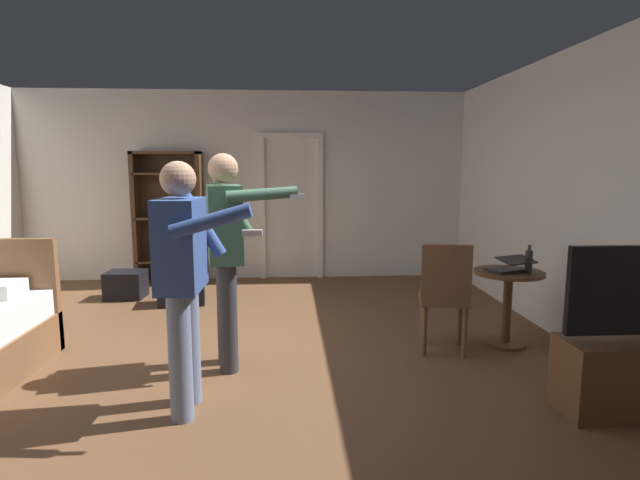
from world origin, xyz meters
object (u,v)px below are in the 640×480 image
object	(u,v)px
bookshelf	(169,212)
person_blue_shirt	(183,269)
suitcase_small	(182,290)
tv_flatscreen	(634,363)
laptop	(510,266)
bottle_on_table	(529,261)
wooden_chair	(445,293)
suitcase_dark	(126,285)
side_table	(508,296)
person_striped_shirt	(227,246)

from	to	relation	value
bookshelf	person_blue_shirt	xyz separation A→B (m)	(1.00, -3.98, -0.03)
suitcase_small	bookshelf	bearing A→B (deg)	100.12
bookshelf	tv_flatscreen	xyz separation A→B (m)	(3.98, -4.20, -0.66)
laptop	bottle_on_table	size ratio (longest dim) A/B	1.66
wooden_chair	suitcase_dark	size ratio (longest dim) A/B	2.17
bookshelf	laptop	size ratio (longest dim) A/B	4.46
side_table	suitcase_dark	world-z (taller)	side_table
person_blue_shirt	person_striped_shirt	bearing A→B (deg)	75.42
bookshelf	wooden_chair	distance (m)	4.34
tv_flatscreen	person_striped_shirt	world-z (taller)	person_striped_shirt
person_striped_shirt	suitcase_small	xyz separation A→B (m)	(-0.80, 2.00, -0.84)
suitcase_dark	wooden_chair	bearing A→B (deg)	-29.94
bookshelf	side_table	xyz separation A→B (m)	(3.69, -2.88, -0.53)
person_striped_shirt	bookshelf	bearing A→B (deg)	110.28
suitcase_dark	suitcase_small	size ratio (longest dim) A/B	0.85
person_blue_shirt	bottle_on_table	bearing A→B (deg)	19.73
bookshelf	suitcase_small	size ratio (longest dim) A/B	3.47
bookshelf	suitcase_dark	size ratio (longest dim) A/B	4.06
bookshelf	suitcase_dark	distance (m)	1.29
bookshelf	wooden_chair	world-z (taller)	bookshelf
tv_flatscreen	person_blue_shirt	xyz separation A→B (m)	(-2.98, 0.22, 0.64)
bottle_on_table	wooden_chair	world-z (taller)	wooden_chair
bottle_on_table	wooden_chair	xyz separation A→B (m)	(-0.79, -0.09, -0.26)
wooden_chair	person_striped_shirt	world-z (taller)	person_striped_shirt
tv_flatscreen	person_striped_shirt	bearing A→B (deg)	160.83
bookshelf	tv_flatscreen	world-z (taller)	bookshelf
suitcase_dark	bottle_on_table	bearing A→B (deg)	-23.90
bookshelf	wooden_chair	bearing A→B (deg)	-45.03
tv_flatscreen	suitcase_dark	size ratio (longest dim) A/B	2.50
laptop	person_blue_shirt	distance (m)	2.89
wooden_chair	suitcase_small	xyz separation A→B (m)	(-2.65, 1.82, -0.38)
bookshelf	suitcase_small	bearing A→B (deg)	-72.19
person_striped_shirt	suitcase_dark	bearing A→B (deg)	123.93
suitcase_dark	laptop	bearing A→B (deg)	-24.32
laptop	suitcase_dark	xyz separation A→B (m)	(-4.04, 2.01, -0.58)
side_table	bookshelf	bearing A→B (deg)	142.02
wooden_chair	suitcase_small	distance (m)	3.24
tv_flatscreen	laptop	size ratio (longest dim) A/B	2.74
person_blue_shirt	suitcase_dark	bearing A→B (deg)	113.97
wooden_chair	person_striped_shirt	xyz separation A→B (m)	(-1.85, -0.18, 0.46)
bookshelf	laptop	xyz separation A→B (m)	(3.68, -2.92, -0.25)
tv_flatscreen	person_striped_shirt	size ratio (longest dim) A/B	0.65
bookshelf	bottle_on_table	xyz separation A→B (m)	(3.83, -2.96, -0.20)
person_striped_shirt	suitcase_dark	xyz separation A→B (m)	(-1.56, 2.32, -0.84)
side_table	tv_flatscreen	bearing A→B (deg)	-77.69
laptop	bottle_on_table	world-z (taller)	bottle_on_table
person_striped_shirt	suitcase_small	distance (m)	2.31
tv_flatscreen	bottle_on_table	distance (m)	1.33
laptop	tv_flatscreen	bearing A→B (deg)	-76.64
suitcase_small	bottle_on_table	bearing A→B (deg)	-34.41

